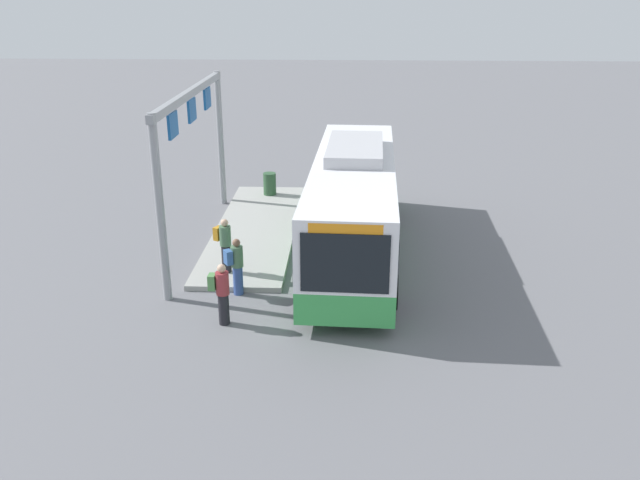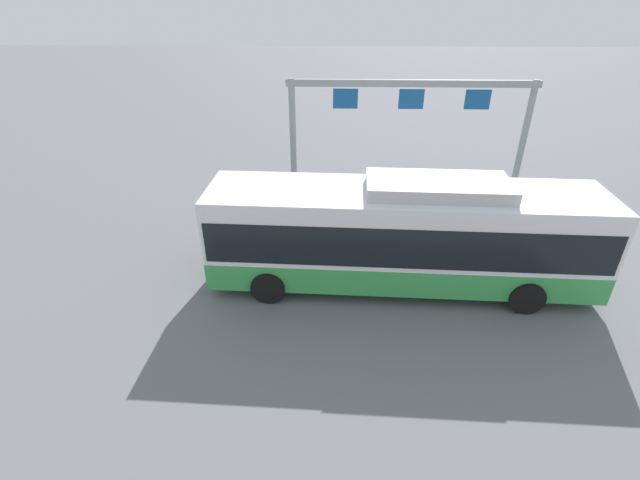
{
  "view_description": "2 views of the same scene",
  "coord_description": "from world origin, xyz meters",
  "px_view_note": "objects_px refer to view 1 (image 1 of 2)",
  "views": [
    {
      "loc": [
        19.95,
        -0.19,
        8.18
      ],
      "look_at": [
        3.23,
        -0.92,
        1.7
      ],
      "focal_mm": 36.92,
      "sensor_mm": 36.0,
      "label": 1
    },
    {
      "loc": [
        2.1,
        11.84,
        8.22
      ],
      "look_at": [
        2.44,
        -0.46,
        1.23
      ],
      "focal_mm": 25.66,
      "sensor_mm": 36.0,
      "label": 2
    }
  ],
  "objects_px": {
    "person_waiting_near": "(225,244)",
    "trash_bin": "(270,184)",
    "person_boarding": "(222,292)",
    "person_waiting_mid": "(236,265)",
    "bus_main": "(353,200)"
  },
  "relations": [
    {
      "from": "person_boarding",
      "to": "trash_bin",
      "type": "distance_m",
      "value": 10.83
    },
    {
      "from": "person_boarding",
      "to": "trash_bin",
      "type": "bearing_deg",
      "value": 91.97
    },
    {
      "from": "bus_main",
      "to": "person_boarding",
      "type": "xyz_separation_m",
      "value": [
        4.97,
        -3.36,
        -0.92
      ]
    },
    {
      "from": "person_waiting_near",
      "to": "trash_bin",
      "type": "distance_m",
      "value": 7.88
    },
    {
      "from": "bus_main",
      "to": "person_waiting_mid",
      "type": "bearing_deg",
      "value": -43.18
    },
    {
      "from": "person_waiting_mid",
      "to": "person_boarding",
      "type": "bearing_deg",
      "value": -125.56
    },
    {
      "from": "person_waiting_near",
      "to": "trash_bin",
      "type": "bearing_deg",
      "value": 114.81
    },
    {
      "from": "person_boarding",
      "to": "person_waiting_mid",
      "type": "height_order",
      "value": "same"
    },
    {
      "from": "person_boarding",
      "to": "person_waiting_near",
      "type": "xyz_separation_m",
      "value": [
        -2.96,
        -0.44,
        0.16
      ]
    },
    {
      "from": "person_waiting_mid",
      "to": "bus_main",
      "type": "bearing_deg",
      "value": 11.87
    },
    {
      "from": "person_boarding",
      "to": "person_waiting_mid",
      "type": "distance_m",
      "value": 1.76
    },
    {
      "from": "bus_main",
      "to": "person_waiting_near",
      "type": "relative_size",
      "value": 6.85
    },
    {
      "from": "person_boarding",
      "to": "person_waiting_near",
      "type": "distance_m",
      "value": 3.0
    },
    {
      "from": "bus_main",
      "to": "trash_bin",
      "type": "distance_m",
      "value": 6.87
    },
    {
      "from": "bus_main",
      "to": "person_waiting_mid",
      "type": "relative_size",
      "value": 6.85
    }
  ]
}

